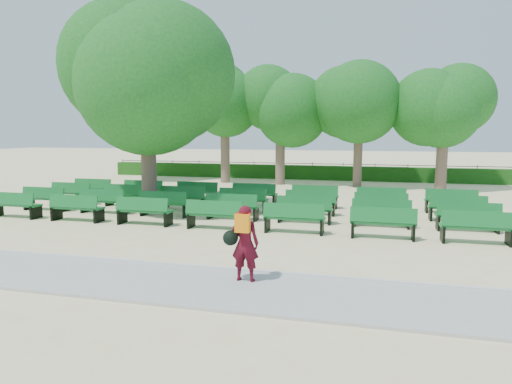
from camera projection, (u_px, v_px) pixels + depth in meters
ground at (233, 217)px, 16.62m from camera, size 120.00×120.00×0.00m
paving at (126, 280)px, 9.52m from camera, size 30.00×2.20×0.06m
curb at (152, 264)px, 10.62m from camera, size 30.00×0.12×0.10m
hedge at (296, 172)px, 29.99m from camera, size 26.00×0.70×0.90m
fence at (297, 178)px, 30.44m from camera, size 26.00×0.10×1.02m
tree_line at (285, 186)px, 26.22m from camera, size 21.80×6.80×7.04m
bench_array at (239, 213)px, 17.02m from camera, size 1.91×0.71×1.18m
tree_among at (146, 80)px, 17.54m from camera, size 5.57×5.57×7.59m
person at (244, 242)px, 9.28m from camera, size 0.74×0.44×1.57m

